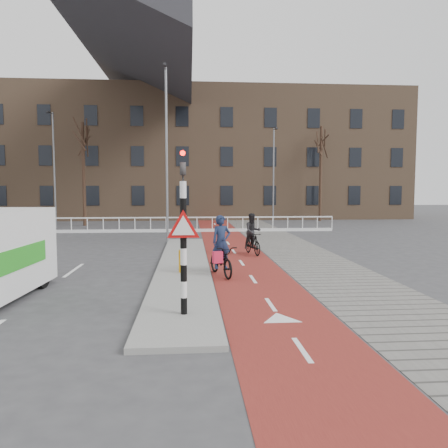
{
  "coord_description": "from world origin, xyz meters",
  "views": [
    {
      "loc": [
        -0.46,
        -11.35,
        2.85
      ],
      "look_at": [
        0.82,
        5.0,
        1.5
      ],
      "focal_mm": 35.0,
      "sensor_mm": 36.0,
      "label": 1
    }
  ],
  "objects": [
    {
      "name": "traffic_signal",
      "position": [
        -0.6,
        -2.02,
        1.99
      ],
      "size": [
        0.8,
        0.8,
        3.68
      ],
      "color": "black",
      "rests_on": "curb_island"
    },
    {
      "name": "tree_mid",
      "position": [
        -8.43,
        22.41,
        3.87
      ],
      "size": [
        0.24,
        0.24,
        7.75
      ],
      "primitive_type": "cylinder",
      "color": "black",
      "rests_on": "ground"
    },
    {
      "name": "sidewalk",
      "position": [
        4.3,
        10.0,
        0.01
      ],
      "size": [
        3.0,
        60.0,
        0.01
      ],
      "primitive_type": "cube",
      "color": "slate",
      "rests_on": "ground"
    },
    {
      "name": "bollard",
      "position": [
        -0.77,
        2.72,
        0.48
      ],
      "size": [
        0.12,
        0.12,
        0.73
      ],
      "primitive_type": "cylinder",
      "color": "orange",
      "rests_on": "curb_island"
    },
    {
      "name": "streetlight_left",
      "position": [
        -10.11,
        20.89,
        4.1
      ],
      "size": [
        0.12,
        0.12,
        8.19
      ],
      "primitive_type": "cylinder",
      "color": "slate",
      "rests_on": "ground"
    },
    {
      "name": "streetlight_near",
      "position": [
        -1.61,
        11.15,
        4.43
      ],
      "size": [
        0.12,
        0.12,
        8.86
      ],
      "primitive_type": "cylinder",
      "color": "slate",
      "rests_on": "ground"
    },
    {
      "name": "cyclist_far",
      "position": [
        2.21,
        7.03,
        0.74
      ],
      "size": [
        0.87,
        1.68,
        1.77
      ],
      "rotation": [
        0.0,
        0.0,
        0.26
      ],
      "color": "black",
      "rests_on": "bike_lane"
    },
    {
      "name": "cyclist_near",
      "position": [
        0.55,
        2.61,
        0.67
      ],
      "size": [
        1.17,
        2.0,
        1.97
      ],
      "rotation": [
        0.0,
        0.0,
        0.29
      ],
      "color": "black",
      "rests_on": "bike_lane"
    },
    {
      "name": "tree_right",
      "position": [
        10.85,
        25.81,
        4.07
      ],
      "size": [
        0.23,
        0.23,
        8.14
      ],
      "primitive_type": "cylinder",
      "color": "black",
      "rests_on": "ground"
    },
    {
      "name": "bike_lane",
      "position": [
        1.5,
        10.0,
        0.01
      ],
      "size": [
        2.5,
        60.0,
        0.01
      ],
      "primitive_type": "cube",
      "color": "maroon",
      "rests_on": "ground"
    },
    {
      "name": "ground",
      "position": [
        0.0,
        0.0,
        0.0
      ],
      "size": [
        120.0,
        120.0,
        0.0
      ],
      "primitive_type": "plane",
      "color": "#38383A",
      "rests_on": "ground"
    },
    {
      "name": "streetlight_right",
      "position": [
        6.11,
        22.64,
        3.74
      ],
      "size": [
        0.12,
        0.12,
        7.49
      ],
      "primitive_type": "cylinder",
      "color": "slate",
      "rests_on": "ground"
    },
    {
      "name": "curb_island",
      "position": [
        -0.7,
        4.0,
        0.06
      ],
      "size": [
        1.8,
        16.0,
        0.12
      ],
      "primitive_type": "cube",
      "color": "gray",
      "rests_on": "ground"
    },
    {
      "name": "railing",
      "position": [
        -5.0,
        17.0,
        0.31
      ],
      "size": [
        28.0,
        0.1,
        0.99
      ],
      "color": "silver",
      "rests_on": "ground"
    },
    {
      "name": "townhouse_row",
      "position": [
        -3.0,
        32.0,
        7.81
      ],
      "size": [
        46.0,
        10.0,
        15.9
      ],
      "color": "#7F6047",
      "rests_on": "ground"
    }
  ]
}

